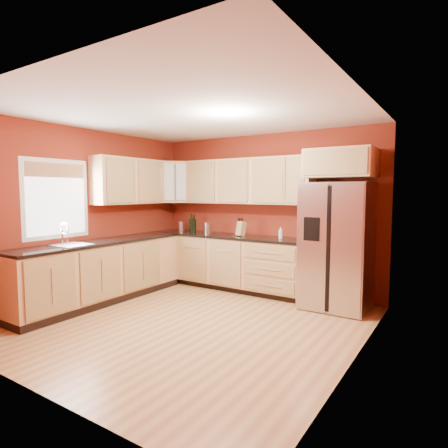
{
  "coord_description": "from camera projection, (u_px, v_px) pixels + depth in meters",
  "views": [
    {
      "loc": [
        2.86,
        -3.64,
        1.66
      ],
      "look_at": [
        -0.08,
        0.9,
        1.18
      ],
      "focal_mm": 30.0,
      "sensor_mm": 36.0,
      "label": 1
    }
  ],
  "objects": [
    {
      "name": "knife_block",
      "position": [
        241.0,
        229.0,
        6.19
      ],
      "size": [
        0.15,
        0.14,
        0.24
      ],
      "primitive_type": "cube",
      "rotation": [
        0.0,
        0.0,
        -0.3
      ],
      "color": "tan",
      "rests_on": "countertop_back"
    },
    {
      "name": "canister_right",
      "position": [
        207.0,
        228.0,
        6.5
      ],
      "size": [
        0.12,
        0.12,
        0.2
      ],
      "primitive_type": "cylinder",
      "rotation": [
        0.0,
        0.0,
        -0.01
      ],
      "color": "silver",
      "rests_on": "countertop_back"
    },
    {
      "name": "base_cabinets_left",
      "position": [
        101.0,
        273.0,
        5.61
      ],
      "size": [
        0.6,
        2.8,
        0.88
      ],
      "primitive_type": "cube",
      "color": "tan",
      "rests_on": "floor"
    },
    {
      "name": "soap_dispenser",
      "position": [
        281.0,
        233.0,
        5.85
      ],
      "size": [
        0.07,
        0.07,
        0.18
      ],
      "primitive_type": "cylinder",
      "rotation": [
        0.0,
        0.0,
        0.2
      ],
      "color": "silver",
      "rests_on": "countertop_back"
    },
    {
      "name": "floor",
      "position": [
        191.0,
        323.0,
        4.73
      ],
      "size": [
        4.0,
        4.0,
        0.0
      ],
      "primitive_type": "plane",
      "color": "#AF7543",
      "rests_on": "ground"
    },
    {
      "name": "upper_cabinets_left",
      "position": [
        129.0,
        181.0,
        6.17
      ],
      "size": [
        0.33,
        1.35,
        0.75
      ],
      "primitive_type": "cube",
      "color": "tan",
      "rests_on": "wall_left"
    },
    {
      "name": "window",
      "position": [
        57.0,
        199.0,
        5.25
      ],
      "size": [
        0.03,
        0.9,
        1.0
      ],
      "primitive_type": "cube",
      "color": "white",
      "rests_on": "wall_left"
    },
    {
      "name": "ceiling",
      "position": [
        189.0,
        113.0,
        4.5
      ],
      "size": [
        4.0,
        4.0,
        0.0
      ],
      "primitive_type": "plane",
      "color": "silver",
      "rests_on": "wall_back"
    },
    {
      "name": "base_cabinets_back",
      "position": [
        226.0,
        262.0,
        6.41
      ],
      "size": [
        2.9,
        0.6,
        0.88
      ],
      "primitive_type": "cube",
      "color": "tan",
      "rests_on": "floor"
    },
    {
      "name": "wine_bottle_a",
      "position": [
        191.0,
        223.0,
        6.78
      ],
      "size": [
        0.1,
        0.1,
        0.34
      ],
      "primitive_type": null,
      "rotation": [
        0.0,
        0.0,
        0.34
      ],
      "color": "black",
      "rests_on": "countertop_back"
    },
    {
      "name": "corner_upper_cabinet",
      "position": [
        174.0,
        182.0,
        6.87
      ],
      "size": [
        0.67,
        0.67,
        0.75
      ],
      "primitive_type": "cube",
      "rotation": [
        0.0,
        0.0,
        0.79
      ],
      "color": "tan",
      "rests_on": "wall_back"
    },
    {
      "name": "over_fridge_cabinet",
      "position": [
        340.0,
        163.0,
        5.24
      ],
      "size": [
        0.92,
        0.6,
        0.4
      ],
      "primitive_type": "cube",
      "color": "tan",
      "rests_on": "wall_back"
    },
    {
      "name": "wall_left",
      "position": [
        86.0,
        215.0,
        5.7
      ],
      "size": [
        0.04,
        4.0,
        2.6
      ],
      "primitive_type": "cube",
      "color": "maroon",
      "rests_on": "floor"
    },
    {
      "name": "upper_cabinets_back",
      "position": [
        246.0,
        181.0,
        6.24
      ],
      "size": [
        2.3,
        0.33,
        0.75
      ],
      "primitive_type": "cube",
      "color": "tan",
      "rests_on": "wall_back"
    },
    {
      "name": "wall_back",
      "position": [
        263.0,
        213.0,
        6.29
      ],
      "size": [
        4.0,
        0.04,
        2.6
      ],
      "primitive_type": "cube",
      "color": "maroon",
      "rests_on": "floor"
    },
    {
      "name": "refrigerator",
      "position": [
        337.0,
        246.0,
        5.28
      ],
      "size": [
        0.9,
        0.75,
        1.78
      ],
      "primitive_type": "cube",
      "color": "silver",
      "rests_on": "floor"
    },
    {
      "name": "sink_faucet",
      "position": [
        70.0,
        234.0,
        5.14
      ],
      "size": [
        0.5,
        0.42,
        0.3
      ],
      "primitive_type": null,
      "color": "silver",
      "rests_on": "countertop_left"
    },
    {
      "name": "countertop_left",
      "position": [
        101.0,
        242.0,
        5.57
      ],
      "size": [
        0.62,
        2.8,
        0.04
      ],
      "primitive_type": "cube",
      "color": "black",
      "rests_on": "base_cabinets_left"
    },
    {
      "name": "wall_front",
      "position": [
        33.0,
        237.0,
        2.95
      ],
      "size": [
        4.0,
        0.04,
        2.6
      ],
      "primitive_type": "cube",
      "color": "maroon",
      "rests_on": "floor"
    },
    {
      "name": "wall_right",
      "position": [
        357.0,
        229.0,
        3.54
      ],
      "size": [
        0.04,
        4.0,
        2.6
      ],
      "primitive_type": "cube",
      "color": "maroon",
      "rests_on": "floor"
    },
    {
      "name": "countertop_back",
      "position": [
        226.0,
        236.0,
        6.36
      ],
      "size": [
        2.9,
        0.62,
        0.04
      ],
      "primitive_type": "cube",
      "color": "black",
      "rests_on": "base_cabinets_back"
    },
    {
      "name": "wine_bottle_b",
      "position": [
        194.0,
        223.0,
        6.77
      ],
      "size": [
        0.07,
        0.07,
        0.32
      ],
      "primitive_type": null,
      "rotation": [
        0.0,
        0.0,
        -0.03
      ],
      "color": "black",
      "rests_on": "countertop_back"
    },
    {
      "name": "canister_left",
      "position": [
        182.0,
        226.0,
        6.95
      ],
      "size": [
        0.14,
        0.14,
        0.17
      ],
      "primitive_type": "cylinder",
      "rotation": [
        0.0,
        0.0,
        -0.41
      ],
      "color": "silver",
      "rests_on": "countertop_back"
    }
  ]
}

